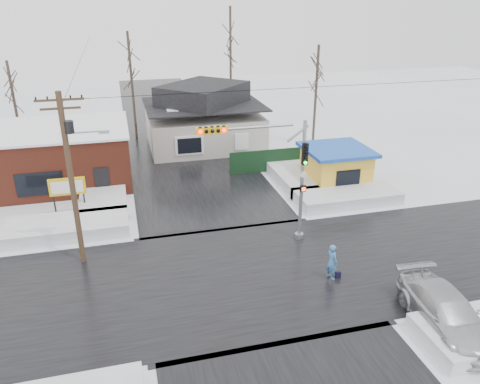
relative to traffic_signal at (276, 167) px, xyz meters
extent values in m
plane|color=white|center=(-2.43, -2.97, -4.54)|extent=(120.00, 120.00, 0.00)
cube|color=black|center=(-2.43, -2.97, -4.53)|extent=(10.00, 120.00, 0.02)
cube|color=black|center=(-2.43, -2.97, -4.53)|extent=(120.00, 10.00, 0.02)
cube|color=white|center=(-11.43, 4.03, -4.14)|extent=(7.00, 3.00, 0.80)
cube|color=white|center=(6.57, 4.03, -4.14)|extent=(7.00, 3.00, 0.80)
cube|color=white|center=(-9.43, 9.03, -4.14)|extent=(3.00, 8.00, 0.80)
cube|color=white|center=(4.57, 9.03, -4.14)|extent=(3.00, 8.00, 0.80)
cylinder|color=gray|center=(1.57, 0.03, -1.04)|extent=(0.20, 0.20, 7.00)
cylinder|color=gray|center=(1.57, 0.03, -4.39)|extent=(0.50, 0.50, 0.30)
cylinder|color=gray|center=(-1.43, 0.03, 2.26)|extent=(4.60, 0.14, 0.14)
cube|color=gold|center=(-3.43, 0.03, 2.26)|extent=(1.60, 0.28, 0.35)
sphere|color=#FF0C0C|center=(-4.03, -0.13, 2.26)|extent=(0.20, 0.20, 0.20)
sphere|color=#FF0C0C|center=(-2.83, -0.13, 2.26)|extent=(0.20, 0.20, 0.20)
cube|color=black|center=(1.57, -0.17, 0.66)|extent=(0.30, 0.22, 1.20)
sphere|color=#0CE533|center=(1.57, -0.31, 0.21)|extent=(0.18, 0.18, 0.18)
cube|color=black|center=(1.57, -0.17, -1.34)|extent=(0.30, 0.20, 0.35)
cylinder|color=#382619|center=(-10.43, 0.53, -0.04)|extent=(0.28, 0.28, 9.00)
cube|color=#382619|center=(-10.43, 0.53, 4.06)|extent=(2.20, 0.10, 0.10)
cube|color=#382619|center=(-10.43, 0.53, 3.66)|extent=(1.80, 0.10, 0.10)
cylinder|color=black|center=(-10.18, 0.53, 2.76)|extent=(0.44, 0.44, 0.60)
cylinder|color=gray|center=(-9.53, 0.53, 2.46)|extent=(1.80, 0.08, 0.08)
cube|color=gray|center=(-8.63, 0.53, 2.41)|extent=(0.50, 0.22, 0.12)
cube|color=maroon|center=(-13.43, 13.03, -2.54)|extent=(12.00, 8.00, 4.00)
cube|color=white|center=(-13.43, 13.03, -0.49)|extent=(12.20, 8.20, 0.15)
cube|color=black|center=(-13.43, 9.01, -3.14)|extent=(3.00, 0.08, 1.60)
cube|color=black|center=(-9.43, 9.01, -3.44)|extent=(1.00, 0.08, 2.20)
cylinder|color=black|center=(-12.33, 6.53, -3.64)|extent=(0.10, 0.10, 1.80)
cylinder|color=black|center=(-10.53, 6.53, -3.64)|extent=(0.10, 0.10, 1.80)
cube|color=gold|center=(-11.43, 6.53, -2.54)|extent=(2.20, 0.18, 1.10)
cube|color=white|center=(-11.43, 6.42, -2.54)|extent=(1.90, 0.02, 0.80)
cube|color=beige|center=(-0.43, 19.03, -3.04)|extent=(10.00, 8.00, 3.00)
cube|color=black|center=(-0.43, 19.03, -0.64)|extent=(10.40, 8.40, 0.12)
pyramid|color=black|center=(-0.43, 19.03, 0.32)|extent=(9.00, 7.00, 1.80)
cube|color=maroon|center=(2.77, 20.03, 0.36)|extent=(0.70, 0.70, 1.40)
cube|color=white|center=(-2.43, 14.98, -3.14)|extent=(2.40, 0.12, 1.60)
cube|color=yellow|center=(7.07, 7.03, -3.24)|extent=(4.00, 4.00, 2.60)
cube|color=#1726AD|center=(7.07, 7.03, -1.79)|extent=(4.60, 4.60, 0.25)
cube|color=black|center=(7.07, 5.00, -3.24)|extent=(1.80, 0.06, 1.20)
cube|color=black|center=(4.07, 11.03, -3.64)|extent=(8.00, 0.12, 1.80)
cylinder|color=#332821|center=(-6.43, 23.03, 0.46)|extent=(0.24, 0.24, 10.00)
cylinder|color=#332821|center=(3.57, 25.03, 1.46)|extent=(0.24, 0.24, 12.00)
cylinder|color=#332821|center=(9.57, 17.03, -0.04)|extent=(0.24, 0.24, 9.00)
cylinder|color=#332821|center=(-16.43, 21.03, -0.54)|extent=(0.24, 0.24, 8.00)
imported|color=teal|center=(1.57, -4.29, -3.59)|extent=(0.64, 0.80, 1.89)
imported|color=#B9BDC1|center=(4.63, -8.93, -3.74)|extent=(2.61, 5.65, 1.60)
cube|color=black|center=(1.93, -4.36, -4.36)|extent=(0.30, 0.17, 0.35)
camera|label=1|loc=(-7.79, -22.27, 8.58)|focal=35.00mm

